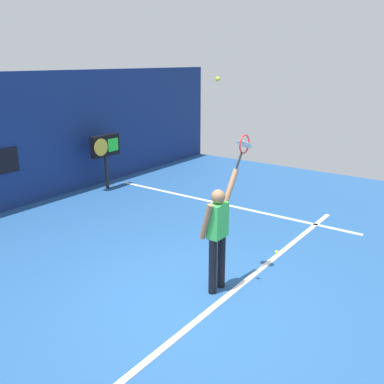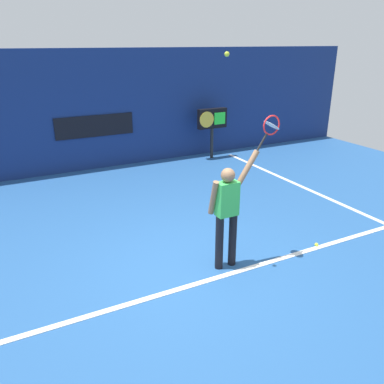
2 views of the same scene
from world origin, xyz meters
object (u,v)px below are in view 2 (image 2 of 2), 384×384
(tennis_racket, at_px, (270,127))
(scoreboard_clock, at_px, (212,120))
(tennis_ball, at_px, (227,54))
(spare_ball, at_px, (316,245))
(tennis_player, at_px, (227,210))

(tennis_racket, relative_size, scoreboard_clock, 0.39)
(tennis_ball, bearing_deg, spare_ball, -5.33)
(tennis_player, xyz_separation_m, tennis_racket, (0.73, -0.00, 1.23))
(scoreboard_clock, bearing_deg, tennis_ball, -118.66)
(tennis_racket, bearing_deg, scoreboard_clock, 68.12)
(scoreboard_clock, xyz_separation_m, spare_ball, (-1.21, -5.89, -1.16))
(tennis_player, bearing_deg, tennis_ball, -167.35)
(tennis_player, distance_m, scoreboard_clock, 6.44)
(scoreboard_clock, bearing_deg, spare_ball, -101.58)
(tennis_player, relative_size, tennis_racket, 3.20)
(tennis_racket, height_order, scoreboard_clock, tennis_racket)
(tennis_player, distance_m, spare_ball, 2.07)
(spare_ball, bearing_deg, tennis_player, 173.61)
(scoreboard_clock, relative_size, spare_ball, 22.81)
(scoreboard_clock, bearing_deg, tennis_racket, -111.88)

